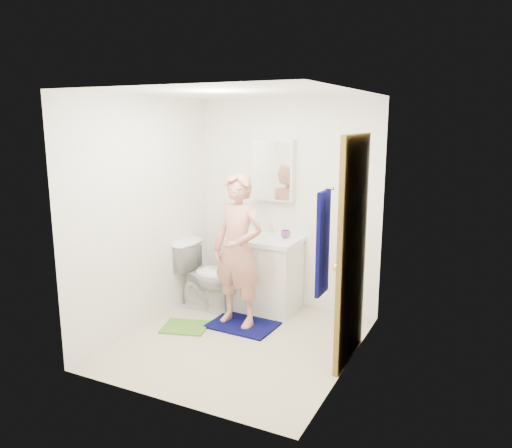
{
  "coord_description": "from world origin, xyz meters",
  "views": [
    {
      "loc": [
        2.19,
        -4.07,
        2.17
      ],
      "look_at": [
        0.06,
        0.25,
        1.16
      ],
      "focal_mm": 35.0,
      "sensor_mm": 36.0,
      "label": 1
    }
  ],
  "objects": [
    {
      "name": "toothbrush_cup",
      "position": [
        0.06,
        1.01,
        0.89
      ],
      "size": [
        0.13,
        0.13,
        0.09
      ],
      "primitive_type": "imported",
      "rotation": [
        0.0,
        0.0,
        -0.17
      ],
      "color": "#824394",
      "rests_on": "countertop"
    },
    {
      "name": "towel_hook",
      "position": [
        1.07,
        -0.57,
        1.67
      ],
      "size": [
        0.06,
        0.02,
        0.02
      ],
      "primitive_type": "cylinder",
      "rotation": [
        0.0,
        1.57,
        0.0
      ],
      "color": "silver",
      "rests_on": "wall_right"
    },
    {
      "name": "toilet",
      "position": [
        -0.74,
        0.65,
        0.39
      ],
      "size": [
        0.78,
        0.45,
        0.79
      ],
      "primitive_type": "imported",
      "rotation": [
        0.0,
        0.0,
        1.56
      ],
      "color": "white",
      "rests_on": "floor"
    },
    {
      "name": "soap_dispenser",
      "position": [
        -0.44,
        0.83,
        0.94
      ],
      "size": [
        0.1,
        0.1,
        0.17
      ],
      "primitive_type": "imported",
      "rotation": [
        0.0,
        0.0,
        0.31
      ],
      "color": "#B66755",
      "rests_on": "countertop"
    },
    {
      "name": "towel",
      "position": [
        1.03,
        -0.57,
        1.25
      ],
      "size": [
        0.03,
        0.24,
        0.8
      ],
      "primitive_type": "cube",
      "color": "#070844",
      "rests_on": "wall_right"
    },
    {
      "name": "wall_front",
      "position": [
        0.0,
        -1.21,
        1.2
      ],
      "size": [
        2.2,
        0.02,
        2.4
      ],
      "primitive_type": "cube",
      "color": "white",
      "rests_on": "ground"
    },
    {
      "name": "sink_basin",
      "position": [
        -0.15,
        0.91,
        0.84
      ],
      "size": [
        0.4,
        0.4,
        0.03
      ],
      "primitive_type": "cylinder",
      "color": "white",
      "rests_on": "countertop"
    },
    {
      "name": "man",
      "position": [
        -0.2,
        0.36,
        0.83
      ],
      "size": [
        0.63,
        0.46,
        1.61
      ],
      "primitive_type": "imported",
      "rotation": [
        0.0,
        0.0,
        -0.13
      ],
      "color": "tan",
      "rests_on": "bath_mat"
    },
    {
      "name": "floor",
      "position": [
        0.0,
        0.0,
        -0.01
      ],
      "size": [
        2.2,
        2.4,
        0.02
      ],
      "primitive_type": "cube",
      "color": "beige",
      "rests_on": "ground"
    },
    {
      "name": "door",
      "position": [
        1.07,
        0.15,
        1.02
      ],
      "size": [
        0.05,
        0.8,
        2.05
      ],
      "primitive_type": "cube",
      "color": "olive",
      "rests_on": "ground"
    },
    {
      "name": "green_rug",
      "position": [
        -0.67,
        0.04,
        0.01
      ],
      "size": [
        0.55,
        0.5,
        0.02
      ],
      "primitive_type": "cube",
      "rotation": [
        0.0,
        0.0,
        0.29
      ],
      "color": "#569331",
      "rests_on": "floor"
    },
    {
      "name": "ceiling",
      "position": [
        0.0,
        0.0,
        2.41
      ],
      "size": [
        2.2,
        2.4,
        0.02
      ],
      "primitive_type": "cube",
      "color": "white",
      "rests_on": "ground"
    },
    {
      "name": "vanity_cabinet",
      "position": [
        -0.15,
        0.91,
        0.4
      ],
      "size": [
        0.75,
        0.55,
        0.8
      ],
      "primitive_type": "cube",
      "color": "white",
      "rests_on": "floor"
    },
    {
      "name": "wall_back",
      "position": [
        0.0,
        1.21,
        1.2
      ],
      "size": [
        2.2,
        0.02,
        2.4
      ],
      "primitive_type": "cube",
      "color": "white",
      "rests_on": "ground"
    },
    {
      "name": "medicine_cabinet",
      "position": [
        -0.15,
        1.14,
        1.6
      ],
      "size": [
        0.5,
        0.12,
        0.7
      ],
      "primitive_type": "cube",
      "color": "white",
      "rests_on": "wall_back"
    },
    {
      "name": "wall_right",
      "position": [
        1.11,
        0.0,
        1.2
      ],
      "size": [
        0.02,
        2.4,
        2.4
      ],
      "primitive_type": "cube",
      "color": "white",
      "rests_on": "ground"
    },
    {
      "name": "mirror_panel",
      "position": [
        -0.15,
        1.08,
        1.6
      ],
      "size": [
        0.46,
        0.01,
        0.66
      ],
      "primitive_type": "cube",
      "color": "white",
      "rests_on": "wall_back"
    },
    {
      "name": "countertop",
      "position": [
        -0.15,
        0.91,
        0.83
      ],
      "size": [
        0.79,
        0.59,
        0.05
      ],
      "primitive_type": "cube",
      "color": "white",
      "rests_on": "vanity_cabinet"
    },
    {
      "name": "faucet",
      "position": [
        -0.15,
        1.09,
        0.91
      ],
      "size": [
        0.03,
        0.03,
        0.12
      ],
      "primitive_type": "cylinder",
      "color": "silver",
      "rests_on": "countertop"
    },
    {
      "name": "bath_mat",
      "position": [
        -0.14,
        0.35,
        0.01
      ],
      "size": [
        0.72,
        0.53,
        0.02
      ],
      "primitive_type": "cube",
      "rotation": [
        0.0,
        0.0,
        -0.04
      ],
      "color": "#070844",
      "rests_on": "floor"
    },
    {
      "name": "door_knob",
      "position": [
        1.03,
        -0.17,
        0.95
      ],
      "size": [
        0.07,
        0.07,
        0.07
      ],
      "primitive_type": "sphere",
      "color": "gold",
      "rests_on": "door"
    },
    {
      "name": "wall_left",
      "position": [
        -1.11,
        0.0,
        1.2
      ],
      "size": [
        0.02,
        2.4,
        2.4
      ],
      "primitive_type": "cube",
      "color": "white",
      "rests_on": "ground"
    }
  ]
}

